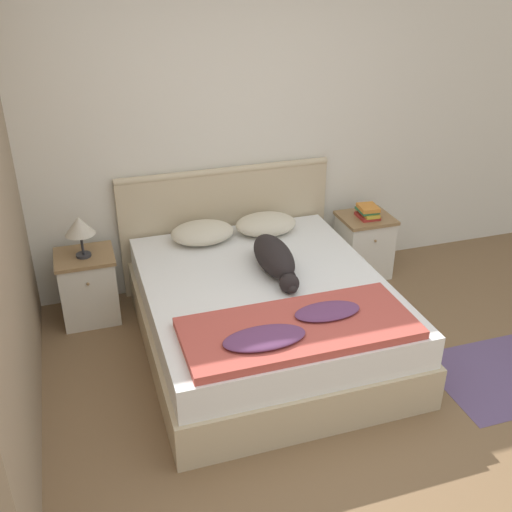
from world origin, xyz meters
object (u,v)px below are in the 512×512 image
at_px(pillow_right, 266,224).
at_px(table_lamp, 79,227).
at_px(pillow_left, 202,232).
at_px(bed, 265,315).
at_px(nightstand_right, 364,245).
at_px(dog, 275,258).
at_px(book_stack, 368,212).
at_px(nightstand_left, 88,287).

height_order(pillow_right, table_lamp, table_lamp).
relative_size(pillow_left, pillow_right, 1.00).
xyz_separation_m(bed, nightstand_right, (1.16, 0.76, 0.01)).
relative_size(pillow_right, dog, 0.63).
relative_size(book_stack, table_lamp, 0.74).
xyz_separation_m(pillow_right, table_lamp, (-1.42, -0.01, 0.18)).
bearing_deg(nightstand_right, book_stack, -87.99).
distance_m(bed, pillow_left, 0.86).
bearing_deg(table_lamp, nightstand_right, 0.53).
distance_m(bed, table_lamp, 1.47).
distance_m(nightstand_left, dog, 1.47).
bearing_deg(bed, table_lamp, 147.48).
relative_size(dog, book_stack, 3.35).
height_order(bed, table_lamp, table_lamp).
bearing_deg(nightstand_right, nightstand_left, 180.00).
height_order(nightstand_right, table_lamp, table_lamp).
bearing_deg(dog, nightstand_left, 153.15).
distance_m(dog, book_stack, 1.22).
relative_size(bed, nightstand_left, 3.61).
bearing_deg(pillow_right, bed, -109.14).
distance_m(pillow_left, dog, 0.73).
bearing_deg(table_lamp, bed, -32.52).
relative_size(bed, nightstand_right, 3.61).
xyz_separation_m(book_stack, table_lamp, (-2.32, -0.00, 0.19)).
relative_size(pillow_left, table_lamp, 1.56).
height_order(nightstand_left, pillow_left, pillow_left).
bearing_deg(pillow_right, dog, -103.16).
xyz_separation_m(dog, table_lamp, (-1.27, 0.62, 0.14)).
height_order(dog, book_stack, dog).
bearing_deg(table_lamp, book_stack, 0.05).
bearing_deg(dog, table_lamp, 153.92).
bearing_deg(book_stack, bed, -147.42).
bearing_deg(pillow_left, dog, -59.51).
relative_size(dog, table_lamp, 2.47).
bearing_deg(book_stack, pillow_right, 179.57).
distance_m(pillow_right, table_lamp, 1.43).
bearing_deg(bed, dog, 46.22).
xyz_separation_m(nightstand_right, book_stack, (0.00, -0.02, 0.32)).
relative_size(bed, dog, 2.54).
xyz_separation_m(nightstand_right, pillow_right, (-0.90, -0.01, 0.33)).
relative_size(nightstand_left, pillow_right, 1.11).
distance_m(bed, nightstand_left, 1.39).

